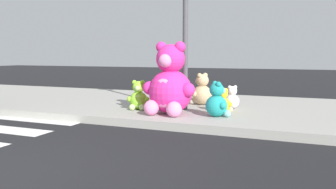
% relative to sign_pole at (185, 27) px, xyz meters
% --- Properties ---
extents(sidewalk, '(28.00, 4.40, 0.15)m').
position_rel_sign_pole_xyz_m(sidewalk, '(-1.00, 0.80, -1.77)').
color(sidewalk, '#9E9B93').
rests_on(sidewalk, ground_plane).
extents(sign_pole, '(0.56, 0.11, 3.20)m').
position_rel_sign_pole_xyz_m(sign_pole, '(0.00, 0.00, 0.00)').
color(sign_pole, '#4C4C51').
rests_on(sign_pole, sidewalk).
extents(plush_pink_large, '(1.08, 0.95, 1.39)m').
position_rel_sign_pole_xyz_m(plush_pink_large, '(-0.11, -0.59, -1.14)').
color(plush_pink_large, '#F22D93').
rests_on(plush_pink_large, sidewalk).
extents(plush_yellow, '(0.35, 0.35, 0.49)m').
position_rel_sign_pole_xyz_m(plush_yellow, '(0.82, -0.03, -1.50)').
color(plush_yellow, yellow).
rests_on(plush_yellow, sidewalk).
extents(plush_lime, '(0.46, 0.44, 0.62)m').
position_rel_sign_pole_xyz_m(plush_lime, '(-0.91, -0.35, -1.45)').
color(plush_lime, '#8CD133').
rests_on(plush_lime, sidewalk).
extents(plush_white, '(0.35, 0.35, 0.49)m').
position_rel_sign_pole_xyz_m(plush_white, '(0.88, 0.52, -1.50)').
color(plush_white, white).
rests_on(plush_white, sidewalk).
extents(plush_tan, '(0.52, 0.53, 0.73)m').
position_rel_sign_pole_xyz_m(plush_tan, '(0.12, 0.81, -1.41)').
color(plush_tan, tan).
rests_on(plush_tan, sidewalk).
extents(plush_red, '(0.47, 0.51, 0.67)m').
position_rel_sign_pole_xyz_m(plush_red, '(-0.61, 0.81, -1.43)').
color(plush_red, red).
rests_on(plush_red, sidewalk).
extents(plush_teal, '(0.48, 0.46, 0.66)m').
position_rel_sign_pole_xyz_m(plush_teal, '(0.82, -0.55, -1.43)').
color(plush_teal, teal).
rests_on(plush_teal, sidewalk).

